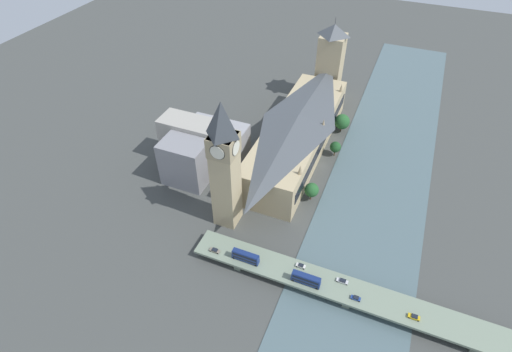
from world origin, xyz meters
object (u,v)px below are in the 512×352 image
at_px(road_bridge, 350,292).
at_px(car_southbound_mid, 215,250).
at_px(double_decker_bus_mid, 246,256).
at_px(car_southbound_lead, 356,298).
at_px(parliament_hall, 298,133).
at_px(car_northbound_mid, 414,317).
at_px(double_decker_bus_lead, 306,279).
at_px(clock_tower, 225,164).
at_px(car_northbound_lead, 342,281).
at_px(victoria_tower, 330,63).
at_px(car_northbound_tail, 301,266).

bearing_deg(road_bridge, car_southbound_mid, 3.04).
distance_m(double_decker_bus_mid, car_southbound_lead, 46.84).
xyz_separation_m(parliament_hall, car_southbound_mid, (9.21, 86.32, -7.28)).
bearing_deg(car_southbound_mid, car_northbound_mid, -179.55).
bearing_deg(double_decker_bus_lead, double_decker_bus_mid, -1.94).
distance_m(clock_tower, double_decker_bus_lead, 57.89).
bearing_deg(car_northbound_lead, road_bridge, 143.91).
distance_m(car_northbound_lead, car_southbound_lead, 8.62).
distance_m(road_bridge, car_northbound_mid, 24.73).
height_order(clock_tower, double_decker_bus_mid, clock_tower).
bearing_deg(car_southbound_mid, car_northbound_lead, -173.89).
bearing_deg(double_decker_bus_mid, car_southbound_lead, 179.48).
xyz_separation_m(car_northbound_mid, car_southbound_mid, (82.82, 0.64, -0.01)).
distance_m(double_decker_bus_mid, car_southbound_mid, 14.43).
bearing_deg(parliament_hall, victoria_tower, -89.95).
height_order(double_decker_bus_mid, car_northbound_mid, double_decker_bus_mid).
bearing_deg(clock_tower, car_northbound_lead, 163.91).
bearing_deg(car_northbound_mid, double_decker_bus_lead, 1.20).
xyz_separation_m(clock_tower, double_decker_bus_mid, (-18.80, 22.19, -27.42)).
bearing_deg(car_southbound_mid, car_northbound_tail, -170.02).
height_order(double_decker_bus_lead, car_southbound_lead, double_decker_bus_lead).
relative_size(clock_tower, victoria_tower, 1.19).
bearing_deg(car_northbound_tail, road_bridge, 171.06).
distance_m(parliament_hall, road_bridge, 97.02).
bearing_deg(double_decker_bus_lead, clock_tower, -26.94).
distance_m(parliament_hall, double_decker_bus_mid, 85.96).
height_order(parliament_hall, car_southbound_lead, parliament_hall).
distance_m(clock_tower, car_southbound_lead, 75.39).
xyz_separation_m(double_decker_bus_lead, double_decker_bus_mid, (26.64, -0.90, 0.02)).
bearing_deg(road_bridge, clock_tower, -17.47).
bearing_deg(car_northbound_lead, parliament_hall, -60.63).
height_order(victoria_tower, car_southbound_lead, victoria_tower).
bearing_deg(double_decker_bus_lead, car_northbound_mid, -178.80).
xyz_separation_m(double_decker_bus_lead, car_northbound_mid, (-41.91, -0.88, -2.03)).
distance_m(car_southbound_lead, car_southbound_mid, 61.06).
height_order(parliament_hall, car_northbound_mid, parliament_hall).
bearing_deg(car_northbound_tail, clock_tower, -21.64).
relative_size(clock_tower, car_northbound_tail, 16.42).
bearing_deg(parliament_hall, clock_tower, 77.78).
relative_size(clock_tower, car_southbound_mid, 14.02).
relative_size(road_bridge, car_southbound_lead, 34.92).
relative_size(clock_tower, car_northbound_mid, 15.19).
distance_m(double_decker_bus_mid, car_northbound_lead, 40.62).
xyz_separation_m(victoria_tower, car_northbound_lead, (-45.35, 146.46, -20.02)).
bearing_deg(victoria_tower, car_northbound_tail, 100.73).
bearing_deg(car_southbound_lead, car_northbound_lead, -40.42).
height_order(road_bridge, car_southbound_mid, car_southbound_mid).
bearing_deg(car_northbound_lead, car_northbound_mid, 169.61).
distance_m(victoria_tower, car_northbound_tail, 149.76).
relative_size(double_decker_bus_mid, car_northbound_tail, 2.99).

